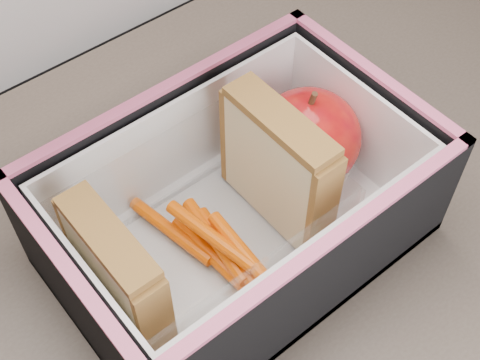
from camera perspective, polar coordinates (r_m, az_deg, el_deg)
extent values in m
cube|color=brown|center=(0.55, 5.25, -5.46)|extent=(1.20, 0.80, 0.03)
cube|color=#382D26|center=(1.27, 11.78, 9.26)|extent=(0.05, 0.05, 0.72)
cube|color=beige|center=(0.45, -11.16, -8.60)|extent=(0.01, 0.09, 0.09)
cube|color=#D96060|center=(0.46, -10.31, -8.34)|extent=(0.01, 0.08, 0.08)
cube|color=beige|center=(0.46, -9.59, -7.62)|extent=(0.01, 0.09, 0.09)
cube|color=brown|center=(0.41, -11.32, -4.78)|extent=(0.02, 0.09, 0.01)
cube|color=beige|center=(0.49, 2.50, 0.50)|extent=(0.01, 0.09, 0.10)
cube|color=#D96060|center=(0.50, 3.19, 0.67)|extent=(0.01, 0.09, 0.09)
cube|color=beige|center=(0.50, 3.91, 1.41)|extent=(0.01, 0.09, 0.10)
cube|color=brown|center=(0.46, 3.50, 5.09)|extent=(0.03, 0.10, 0.01)
cylinder|color=#DA3F00|center=(0.50, -2.43, -6.34)|extent=(0.02, 0.08, 0.01)
cylinder|color=#DA3F00|center=(0.50, -2.08, -5.19)|extent=(0.02, 0.08, 0.01)
cylinder|color=#DA3F00|center=(0.49, -2.48, -4.80)|extent=(0.02, 0.08, 0.01)
cylinder|color=#DA3F00|center=(0.49, -0.63, -8.18)|extent=(0.02, 0.08, 0.01)
cylinder|color=#DA3F00|center=(0.49, -0.93, -6.07)|extent=(0.02, 0.08, 0.01)
cylinder|color=#DA3F00|center=(0.48, 0.49, -6.44)|extent=(0.02, 0.08, 0.01)
cylinder|color=#DA3F00|center=(0.52, -5.88, -4.34)|extent=(0.02, 0.08, 0.01)
cube|color=white|center=(0.56, 5.13, 0.65)|extent=(0.09, 0.09, 0.01)
ellipsoid|color=maroon|center=(0.53, 5.82, 3.59)|extent=(0.10, 0.10, 0.08)
cylinder|color=#432918|center=(0.50, 6.22, 6.86)|extent=(0.01, 0.01, 0.01)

